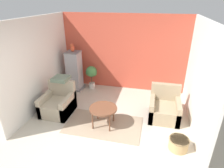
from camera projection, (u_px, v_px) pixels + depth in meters
name	position (u px, v px, depth m)	size (l,w,h in m)	color
ground_plane	(93.00, 157.00, 3.89)	(20.00, 20.00, 0.00)	beige
wall_back_accent	(124.00, 53.00, 6.39)	(4.33, 0.06, 2.58)	#C64C38
wall_left	(39.00, 64.00, 5.30)	(0.06, 3.42, 2.58)	silver
wall_right	(200.00, 78.00, 4.41)	(0.06, 3.42, 2.58)	silver
area_rug	(104.00, 125.00, 4.86)	(1.95, 1.11, 0.01)	gray
coffee_table	(103.00, 109.00, 4.66)	(0.70, 0.70, 0.52)	brown
armchair_left	(58.00, 104.00, 5.31)	(0.79, 0.86, 0.87)	tan
armchair_right	(164.00, 108.00, 5.08)	(0.79, 0.86, 0.87)	#9E896B
birdcage	(74.00, 71.00, 6.53)	(0.54, 0.54, 1.37)	slate
parrot	(72.00, 48.00, 6.19)	(0.13, 0.23, 0.28)	#D14C2D
potted_plant	(91.00, 73.00, 6.61)	(0.42, 0.38, 0.84)	beige
wicker_basket	(179.00, 143.00, 4.04)	(0.43, 0.43, 0.27)	tan
throw_pillow	(61.00, 79.00, 5.31)	(0.43, 0.43, 0.10)	slate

